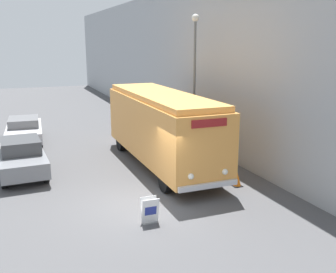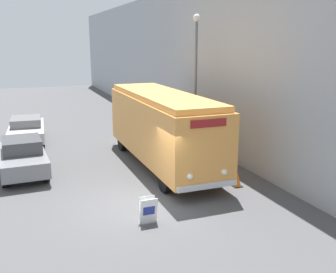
# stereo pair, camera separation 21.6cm
# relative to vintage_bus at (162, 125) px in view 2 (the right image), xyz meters

# --- Properties ---
(ground_plane) EXTENTS (80.00, 80.00, 0.00)m
(ground_plane) POSITION_rel_vintage_bus_xyz_m (-2.25, -4.04, -1.89)
(ground_plane) COLOR #4C4C4F
(building_wall_right) EXTENTS (0.30, 60.00, 8.77)m
(building_wall_right) POSITION_rel_vintage_bus_xyz_m (3.46, 5.96, 2.50)
(building_wall_right) COLOR #9EA3A8
(building_wall_right) RESTS_ON ground_plane
(vintage_bus) EXTENTS (2.46, 9.33, 3.37)m
(vintage_bus) POSITION_rel_vintage_bus_xyz_m (0.00, 0.00, 0.00)
(vintage_bus) COLOR black
(vintage_bus) RESTS_ON ground_plane
(sign_board) EXTENTS (0.55, 0.32, 0.84)m
(sign_board) POSITION_rel_vintage_bus_xyz_m (-2.50, -5.47, -1.48)
(sign_board) COLOR gray
(sign_board) RESTS_ON ground_plane
(streetlamp) EXTENTS (0.36, 0.36, 6.89)m
(streetlamp) POSITION_rel_vintage_bus_xyz_m (2.23, 1.24, 2.54)
(streetlamp) COLOR #595E60
(streetlamp) RESTS_ON ground_plane
(parked_car_near) EXTENTS (1.99, 4.36, 1.55)m
(parked_car_near) POSITION_rel_vintage_bus_xyz_m (-6.05, 1.05, -1.11)
(parked_car_near) COLOR black
(parked_car_near) RESTS_ON ground_plane
(parked_car_mid) EXTENTS (2.17, 4.77, 1.40)m
(parked_car_mid) POSITION_rel_vintage_bus_xyz_m (-5.71, 6.96, -1.16)
(parked_car_mid) COLOR black
(parked_car_mid) RESTS_ON ground_plane
(traffic_cone) EXTENTS (0.36, 0.36, 0.58)m
(traffic_cone) POSITION_rel_vintage_bus_xyz_m (1.80, -3.70, -1.60)
(traffic_cone) COLOR black
(traffic_cone) RESTS_ON ground_plane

